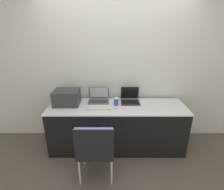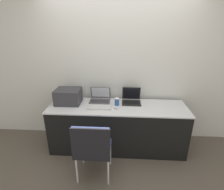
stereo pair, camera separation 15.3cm
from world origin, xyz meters
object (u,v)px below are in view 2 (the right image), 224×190
at_px(printer, 68,96).
at_px(laptop_left, 100,98).
at_px(laptop_right, 131,99).
at_px(external_keyboard, 99,107).
at_px(mouse, 116,108).
at_px(coffee_cup, 117,102).
at_px(chair, 92,146).

bearing_deg(printer, laptop_left, 14.31).
height_order(laptop_right, external_keyboard, laptop_right).
relative_size(printer, laptop_right, 1.32).
distance_m(printer, mouse, 0.83).
distance_m(laptop_right, external_keyboard, 0.58).
bearing_deg(coffee_cup, chair, -109.70).
xyz_separation_m(printer, laptop_left, (0.51, 0.13, -0.08)).
bearing_deg(chair, laptop_left, 90.85).
distance_m(laptop_left, mouse, 0.42).
xyz_separation_m(laptop_left, mouse, (0.29, -0.30, -0.03)).
relative_size(coffee_cup, mouse, 2.02).
bearing_deg(external_keyboard, coffee_cup, 23.14).
bearing_deg(laptop_right, mouse, -132.47).
height_order(external_keyboard, coffee_cup, coffee_cup).
relative_size(printer, external_keyboard, 1.08).
bearing_deg(mouse, printer, 167.90).
distance_m(coffee_cup, chair, 0.89).
distance_m(laptop_left, coffee_cup, 0.34).
distance_m(printer, external_keyboard, 0.57).
distance_m(coffee_cup, mouse, 0.15).
bearing_deg(external_keyboard, printer, 164.27).
distance_m(laptop_right, coffee_cup, 0.27).
height_order(coffee_cup, mouse, coffee_cup).
xyz_separation_m(laptop_left, laptop_right, (0.54, -0.03, 0.00)).
distance_m(laptop_right, chair, 1.10).
bearing_deg(chair, external_keyboard, 89.63).
relative_size(laptop_right, external_keyboard, 0.82).
xyz_separation_m(external_keyboard, chair, (-0.00, -0.67, -0.24)).
bearing_deg(external_keyboard, laptop_right, 25.69).
bearing_deg(printer, coffee_cup, -2.17).
bearing_deg(laptop_left, coffee_cup, -28.56).
xyz_separation_m(laptop_right, external_keyboard, (-0.52, -0.25, -0.04)).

